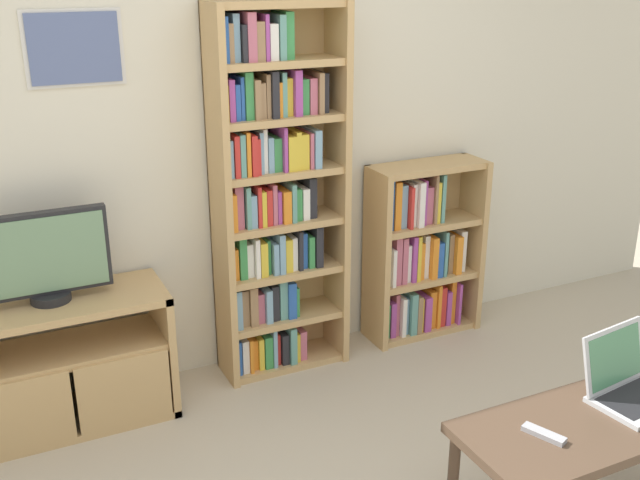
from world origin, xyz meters
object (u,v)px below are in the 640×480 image
(bookshelf_short, at_px, (418,255))
(coffee_table, at_px, (586,434))
(bookshelf_tall, at_px, (273,197))
(tv_stand, at_px, (66,364))
(television, at_px, (45,258))
(laptop, at_px, (628,382))
(remote_near_laptop, at_px, (544,434))

(bookshelf_short, distance_m, coffee_table, 1.69)
(bookshelf_tall, bearing_deg, tv_stand, -174.52)
(television, height_order, bookshelf_tall, bookshelf_tall)
(bookshelf_tall, height_order, coffee_table, bookshelf_tall)
(television, xyz_separation_m, laptop, (1.97, -1.52, -0.32))
(bookshelf_short, xyz_separation_m, laptop, (-0.05, -1.59, 0.04))
(tv_stand, height_order, coffee_table, tv_stand)
(coffee_table, distance_m, remote_near_laptop, 0.22)
(coffee_table, height_order, remote_near_laptop, remote_near_laptop)
(coffee_table, bearing_deg, television, 137.14)
(laptop, bearing_deg, bookshelf_tall, 110.48)
(tv_stand, height_order, television, television)
(laptop, bearing_deg, bookshelf_short, 80.53)
(tv_stand, xyz_separation_m, coffee_table, (1.68, -1.55, 0.09))
(tv_stand, relative_size, laptop, 2.51)
(bookshelf_short, relative_size, remote_near_laptop, 6.24)
(bookshelf_tall, bearing_deg, bookshelf_short, 0.27)
(television, height_order, remote_near_laptop, television)
(bookshelf_short, distance_m, remote_near_laptop, 1.74)
(tv_stand, xyz_separation_m, television, (-0.02, 0.03, 0.53))
(coffee_table, relative_size, laptop, 2.59)
(remote_near_laptop, bearing_deg, bookshelf_tall, 80.06)
(bookshelf_short, relative_size, coffee_table, 1.03)
(television, xyz_separation_m, remote_near_laptop, (1.49, -1.59, -0.37))
(bookshelf_tall, bearing_deg, laptop, -61.85)
(coffee_table, bearing_deg, remote_near_laptop, -179.16)
(laptop, distance_m, remote_near_laptop, 0.49)
(tv_stand, distance_m, laptop, 2.46)
(bookshelf_tall, relative_size, coffee_table, 1.92)
(laptop, relative_size, remote_near_laptop, 2.33)
(television, distance_m, bookshelf_short, 2.05)
(television, bearing_deg, bookshelf_short, 2.16)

